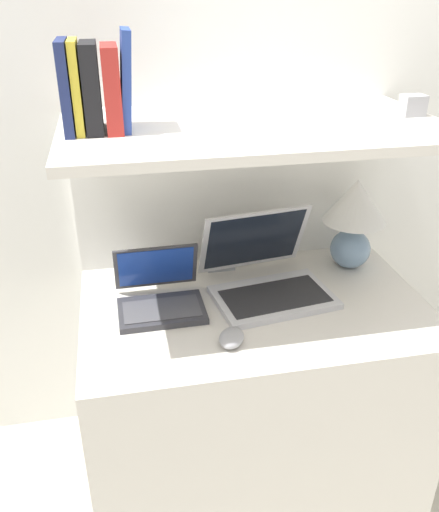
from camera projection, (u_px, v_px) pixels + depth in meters
name	position (u px, v px, depth m)	size (l,w,h in m)	color
wall_back	(230.00, 124.00, 1.88)	(6.00, 0.05, 2.40)	white
desk	(252.00, 390.00, 1.91)	(1.11, 0.69, 0.71)	silver
back_riser	(231.00, 274.00, 2.10)	(1.11, 0.04, 1.25)	white
shelf	(254.00, 128.00, 1.56)	(1.11, 0.62, 0.03)	silver
table_lamp	(354.00, 215.00, 1.89)	(0.22, 0.22, 0.33)	#7593B2
laptop_large	(267.00, 277.00, 1.80)	(0.42, 0.40, 0.26)	silver
laptop_small	(160.00, 296.00, 1.72)	(0.27, 0.25, 0.19)	#333338
computer_mouse	(232.00, 338.00, 1.56)	(0.11, 0.12, 0.04)	#99999E
router_box	(220.00, 252.00, 1.94)	(0.10, 0.05, 0.13)	gray
book_navy	(66.00, 87.00, 1.41)	(0.03, 0.17, 0.23)	navy
book_yellow	(77.00, 87.00, 1.42)	(0.02, 0.15, 0.23)	gold
book_black	(92.00, 88.00, 1.42)	(0.04, 0.15, 0.23)	black
book_red	(112.00, 89.00, 1.43)	(0.04, 0.16, 0.22)	#A82823
book_blue	(126.00, 81.00, 1.43)	(0.04, 0.14, 0.26)	#284293
shelf_gadget	(413.00, 105.00, 1.62)	(0.07, 0.05, 0.06)	#99999E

